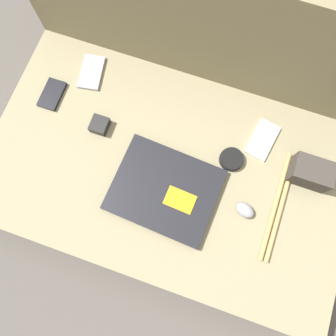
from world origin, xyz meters
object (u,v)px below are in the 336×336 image
camera_pouch (311,173)px  phone_black (52,94)px  speaker_puck (231,159)px  charger_brick (100,125)px  computer_mouse (245,210)px  phone_small (92,72)px  laptop (165,190)px  phone_silver (263,140)px

camera_pouch → phone_black: bearing=-179.6°
speaker_puck → charger_brick: 0.44m
speaker_puck → computer_mouse: bearing=-59.5°
phone_small → camera_pouch: camera_pouch is taller
laptop → speaker_puck: (0.17, 0.16, -0.00)m
phone_black → phone_small: size_ratio=0.79×
charger_brick → laptop: bearing=-25.9°
phone_silver → phone_small: bearing=-174.0°
computer_mouse → charger_brick: same height
phone_black → phone_small: bearing=51.7°
computer_mouse → phone_small: (-0.62, 0.28, -0.01)m
laptop → phone_silver: size_ratio=2.39×
camera_pouch → speaker_puck: bearing=-173.2°
phone_silver → phone_black: phone_black is taller
charger_brick → phone_silver: bearing=14.1°
phone_small → camera_pouch: (0.77, -0.11, 0.03)m
computer_mouse → phone_small: size_ratio=0.51×
computer_mouse → charger_brick: bearing=-170.4°
laptop → phone_silver: laptop is taller
camera_pouch → phone_small: bearing=171.7°
charger_brick → phone_small: bearing=120.5°
computer_mouse → phone_black: 0.73m
camera_pouch → laptop: bearing=-154.7°
speaker_puck → phone_small: size_ratio=0.56×
phone_silver → phone_small: (-0.62, 0.04, 0.00)m
speaker_puck → phone_black: bearing=178.0°
phone_silver → phone_small: size_ratio=1.01×
phone_silver → phone_small: phone_small is taller
phone_small → charger_brick: charger_brick is taller
phone_silver → phone_black: 0.71m
laptop → phone_black: size_ratio=3.09×
laptop → camera_pouch: 0.45m
phone_small → phone_black: bearing=-137.8°
phone_silver → charger_brick: charger_brick is taller
speaker_puck → phone_small: (-0.54, 0.14, -0.01)m
speaker_puck → camera_pouch: (0.24, 0.03, 0.03)m
phone_black → charger_brick: (0.19, -0.05, 0.01)m
phone_black → camera_pouch: camera_pouch is taller
computer_mouse → phone_black: size_ratio=0.65×
camera_pouch → charger_brick: bearing=-175.0°
phone_black → charger_brick: size_ratio=1.88×
computer_mouse → camera_pouch: (0.15, 0.17, 0.03)m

